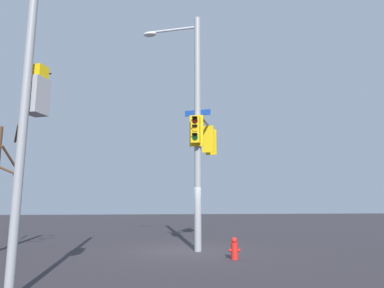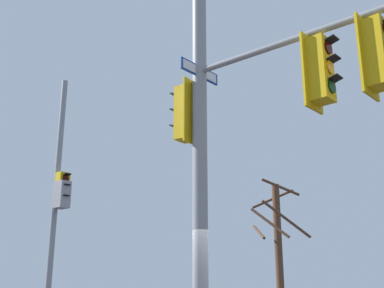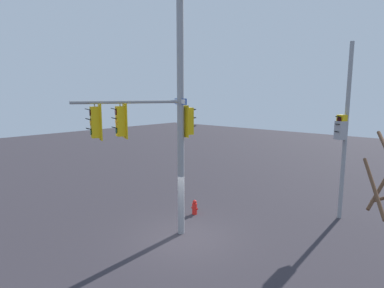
# 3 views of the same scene
# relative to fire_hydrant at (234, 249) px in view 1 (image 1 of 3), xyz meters

# --- Properties ---
(ground_plane) EXTENTS (80.00, 80.00, 0.00)m
(ground_plane) POSITION_rel_fire_hydrant_xyz_m (-1.39, 2.26, -0.34)
(ground_plane) COLOR #312D33
(main_signal_pole_assembly) EXTENTS (3.90, 4.66, 9.88)m
(main_signal_pole_assembly) POSITION_rel_fire_hydrant_xyz_m (-0.83, 2.70, 4.81)
(main_signal_pole_assembly) COLOR gray
(main_signal_pole_assembly) RESTS_ON ground
(secondary_pole_assembly) EXTENTS (0.52, 0.72, 8.21)m
(secondary_pole_assembly) POSITION_rel_fire_hydrant_xyz_m (-5.47, -4.13, 3.87)
(secondary_pole_assembly) COLOR gray
(secondary_pole_assembly) RESTS_ON ground
(fire_hydrant) EXTENTS (0.38, 0.24, 0.73)m
(fire_hydrant) POSITION_rel_fire_hydrant_xyz_m (0.00, 0.00, 0.00)
(fire_hydrant) COLOR red
(fire_hydrant) RESTS_ON ground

